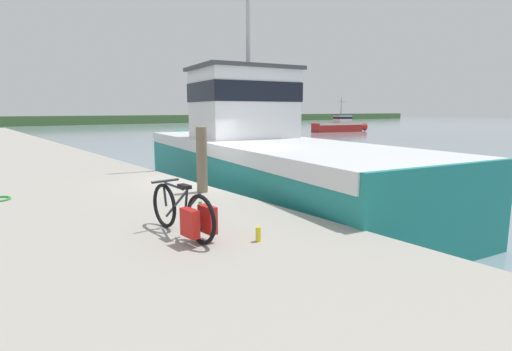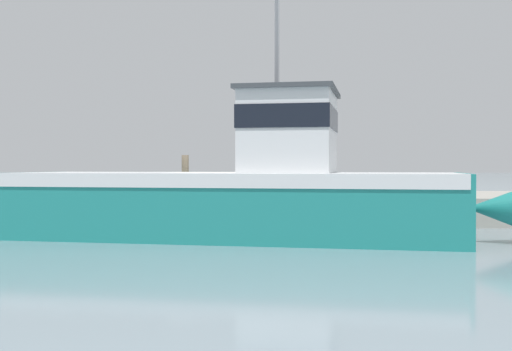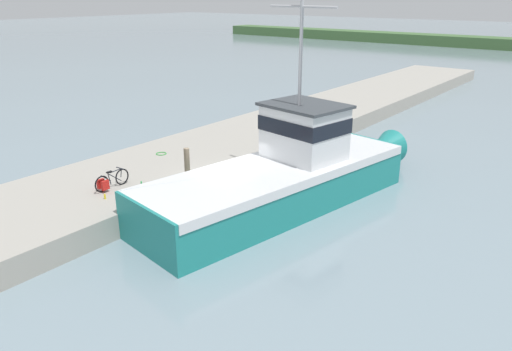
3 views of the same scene
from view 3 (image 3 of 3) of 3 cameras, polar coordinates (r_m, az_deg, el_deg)
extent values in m
plane|color=gray|center=(21.67, -3.35, -2.87)|extent=(320.00, 320.00, 0.00)
cube|color=#A39E93|center=(24.09, -10.45, 0.46)|extent=(6.34, 80.00, 0.97)
cube|color=teal|center=(20.68, 2.43, -1.25)|extent=(5.83, 12.99, 1.84)
cone|color=teal|center=(26.17, 13.99, 2.79)|extent=(2.11, 2.52, 1.75)
cube|color=silver|center=(20.42, 2.46, 0.67)|extent=(5.86, 12.76, 0.37)
cube|color=silver|center=(21.13, 5.53, 4.91)|extent=(3.39, 2.89, 2.20)
cube|color=black|center=(21.04, 5.56, 5.92)|extent=(3.45, 2.95, 0.62)
cube|color=#3D4247|center=(20.86, 5.63, 7.98)|extent=(3.66, 3.12, 0.12)
cylinder|color=#B2B2B7|center=(20.21, 5.18, 15.07)|extent=(0.14, 0.14, 5.08)
cylinder|color=#B2B2B7|center=(20.14, 5.30, 18.67)|extent=(3.37, 0.67, 0.10)
torus|color=black|center=(20.77, -17.21, -0.94)|extent=(0.09, 0.69, 0.68)
torus|color=black|center=(21.36, -15.06, -0.13)|extent=(0.09, 0.69, 0.68)
cylinder|color=#232833|center=(20.89, -16.83, -1.00)|extent=(0.05, 0.35, 0.19)
cylinder|color=#232833|center=(20.95, -16.41, -0.37)|extent=(0.04, 0.14, 0.52)
cylinder|color=#232833|center=(20.83, -16.79, -0.30)|extent=(0.06, 0.46, 0.39)
cylinder|color=#232833|center=(21.11, -15.86, -0.18)|extent=(0.07, 0.66, 0.52)
cylinder|color=#232833|center=(21.05, -15.82, 0.51)|extent=(0.06, 0.53, 0.05)
cylinder|color=#232833|center=(21.28, -15.16, 0.28)|extent=(0.04, 0.10, 0.35)
cylinder|color=#232833|center=(21.19, -15.28, 0.81)|extent=(0.44, 0.06, 0.04)
cube|color=black|center=(20.87, -16.45, 0.39)|extent=(0.11, 0.24, 0.05)
cube|color=red|center=(20.91, -17.33, -0.90)|extent=(0.13, 0.33, 0.38)
cube|color=red|center=(20.70, -16.85, -1.07)|extent=(0.13, 0.33, 0.38)
cylinder|color=#756651|center=(21.13, -7.88, 1.24)|extent=(0.24, 0.24, 1.43)
torus|color=green|center=(25.11, -10.78, 2.47)|extent=(0.52, 0.52, 0.04)
cylinder|color=yellow|center=(20.13, -16.89, -2.31)|extent=(0.08, 0.08, 0.20)
cylinder|color=green|center=(21.02, -12.96, -0.95)|extent=(0.06, 0.06, 0.23)
camera|label=1|loc=(20.60, -32.11, 0.88)|focal=28.00mm
camera|label=2|loc=(19.29, 56.12, -8.73)|focal=45.00mm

